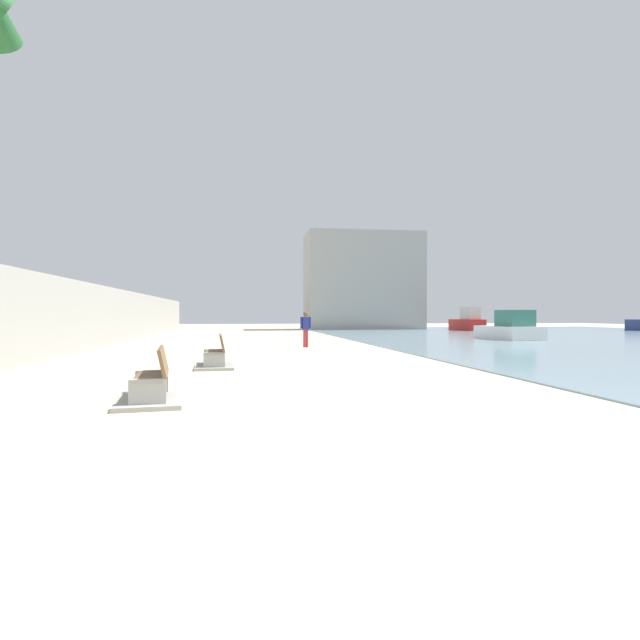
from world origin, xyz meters
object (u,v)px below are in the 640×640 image
object	(u,v)px
bench_near	(152,389)
person_walking	(306,326)
boat_distant	(510,329)
bench_far	(215,360)
boat_mid_bay	(468,322)

from	to	relation	value
bench_near	person_walking	size ratio (longest dim) A/B	1.29
bench_near	boat_distant	size ratio (longest dim) A/B	0.50
person_walking	boat_distant	bearing A→B (deg)	21.91
bench_near	bench_far	world-z (taller)	same
bench_near	bench_far	size ratio (longest dim) A/B	1.02
bench_near	boat_distant	bearing A→B (deg)	48.68
bench_near	bench_far	xyz separation A→B (m)	(0.85, 6.08, 0.00)
person_walking	boat_mid_bay	xyz separation A→B (m)	(18.46, 22.86, -0.14)
boat_distant	boat_mid_bay	bearing A→B (deg)	73.70
bench_near	boat_distant	world-z (taller)	boat_distant
boat_distant	person_walking	bearing A→B (deg)	-158.09
boat_distant	bench_far	bearing A→B (deg)	-140.00
boat_distant	boat_mid_bay	world-z (taller)	boat_mid_bay
person_walking	boat_mid_bay	size ratio (longest dim) A/B	0.37
bench_far	person_walking	size ratio (longest dim) A/B	1.26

